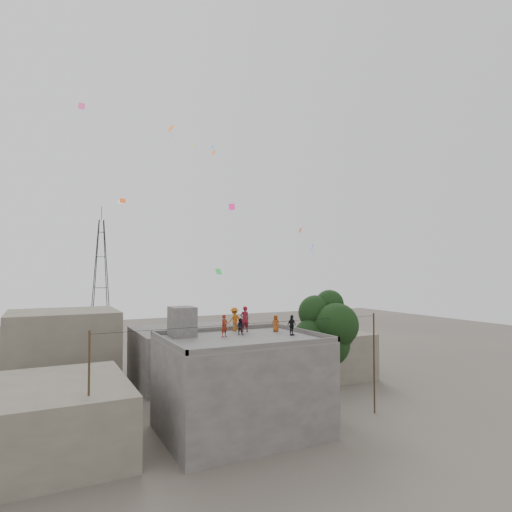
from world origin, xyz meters
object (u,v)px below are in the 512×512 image
Objects in this scene: stair_head_box at (182,322)px; person_red_adult at (245,319)px; tree at (327,330)px; transmission_tower at (101,281)px; person_dark_adult at (292,325)px.

stair_head_box reaches higher than person_red_adult.
tree is 41.12m from transmission_tower.
stair_head_box is at bearing -88.77° from transmission_tower.
person_red_adult reaches higher than person_dark_adult.
stair_head_box is 37.46m from transmission_tower.
transmission_tower is at bearing -79.94° from person_red_adult.
tree reaches higher than stair_head_box.
stair_head_box is 4.68m from person_red_adult.
tree is 4.86× the size of person_red_adult.
transmission_tower is at bearing 91.23° from stair_head_box.
transmission_tower is 41.16m from person_dark_adult.
transmission_tower is 10.69× the size of person_red_adult.
stair_head_box is 0.10× the size of transmission_tower.
stair_head_box is at bearing 169.26° from tree.
stair_head_box is at bearing 1.16° from person_red_adult.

